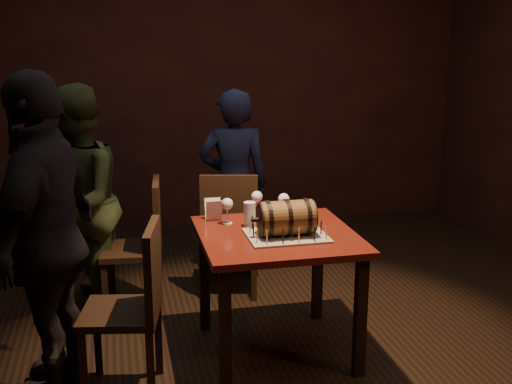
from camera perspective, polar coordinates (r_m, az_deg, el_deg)
room_shell at (r=3.74m, az=1.28°, el=6.57°), size 5.04×5.04×2.80m
pub_table at (r=3.77m, az=1.88°, el=-5.25°), size 0.90×0.90×0.75m
cake_board at (r=3.68m, az=2.72°, el=-3.89°), size 0.45×0.35×0.01m
barrel_cake at (r=3.64m, az=2.73°, el=-2.31°), size 0.37×0.22×0.22m
birthday_candles at (r=3.66m, az=2.74°, el=-3.19°), size 0.40×0.30×0.09m
wine_glass_left at (r=3.88m, az=-2.57°, el=-1.18°), size 0.07×0.07×0.16m
wine_glass_mid at (r=4.05m, az=0.08°, el=-0.52°), size 0.07×0.07×0.16m
wine_glass_right at (r=3.99m, az=2.48°, el=-0.73°), size 0.07×0.07×0.16m
pint_of_ale at (r=3.84m, az=-0.57°, el=-2.04°), size 0.07×0.07×0.15m
menu_card at (r=3.98m, az=-3.80°, el=-1.60°), size 0.10×0.05×0.13m
chair_back at (r=4.59m, az=-2.34°, el=-3.18°), size 0.48×0.48×0.93m
chair_left_rear at (r=4.40m, az=-10.00°, el=-4.21°), size 0.44×0.44×0.93m
chair_left_front at (r=3.47m, az=-10.69°, el=-9.43°), size 0.47×0.47×0.93m
person_back at (r=4.95m, az=-1.98°, el=0.69°), size 0.59×0.44×1.47m
person_left_rear at (r=4.40m, az=-15.72°, el=-0.98°), size 0.68×0.83×1.57m
person_left_front at (r=3.44m, az=-18.08°, el=-4.08°), size 0.73×1.09×1.72m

